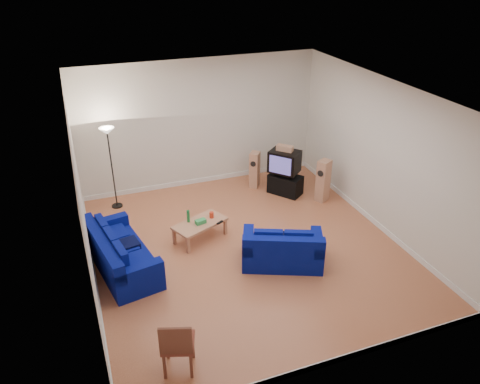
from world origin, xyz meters
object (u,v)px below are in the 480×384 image
object	(u,v)px
sofa_loveseat	(282,251)
tv_stand	(285,184)
coffee_table	(200,225)
television	(284,162)
sofa_three_seat	(119,256)

from	to	relation	value
sofa_loveseat	tv_stand	world-z (taller)	sofa_loveseat
coffee_table	tv_stand	distance (m)	2.85
sofa_loveseat	tv_stand	distance (m)	2.96
coffee_table	television	xyz separation A→B (m)	(2.52, 1.29, 0.51)
tv_stand	television	size ratio (longest dim) A/B	0.93
coffee_table	sofa_loveseat	bearing A→B (deg)	-48.22
sofa_loveseat	coffee_table	size ratio (longest dim) A/B	1.40
coffee_table	tv_stand	size ratio (longest dim) A/B	1.55
sofa_three_seat	sofa_loveseat	xyz separation A→B (m)	(2.95, -0.92, -0.01)
tv_stand	coffee_table	bearing A→B (deg)	-100.20
sofa_three_seat	coffee_table	size ratio (longest dim) A/B	1.77
sofa_three_seat	television	bearing A→B (deg)	101.63
sofa_loveseat	coffee_table	xyz separation A→B (m)	(-1.24, 1.39, 0.06)
sofa_three_seat	television	distance (m)	4.62
sofa_three_seat	coffee_table	distance (m)	1.78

